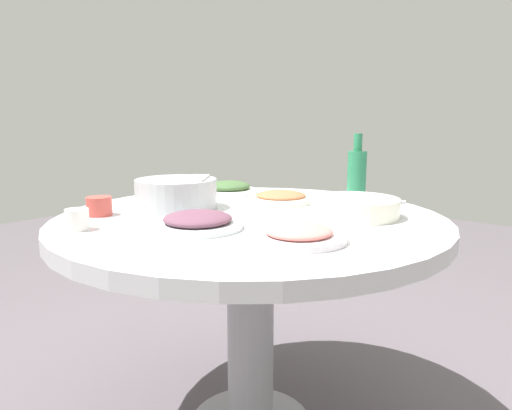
# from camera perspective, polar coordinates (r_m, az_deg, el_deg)

# --- Properties ---
(round_dining_table) EXTENTS (1.21, 1.21, 0.75)m
(round_dining_table) POSITION_cam_1_polar(r_m,az_deg,el_deg) (1.48, -0.71, -6.30)
(round_dining_table) COLOR #99999E
(round_dining_table) RESTS_ON ground
(rice_bowl) EXTENTS (0.27, 0.27, 0.11)m
(rice_bowl) POSITION_cam_1_polar(r_m,az_deg,el_deg) (1.58, -9.84, 1.48)
(rice_bowl) COLOR #B2B5BA
(rice_bowl) RESTS_ON round_dining_table
(soup_bowl) EXTENTS (0.27, 0.27, 0.06)m
(soup_bowl) POSITION_cam_1_polar(r_m,az_deg,el_deg) (1.45, 12.14, -0.32)
(soup_bowl) COLOR white
(soup_bowl) RESTS_ON round_dining_table
(dish_shrimp) EXTENTS (0.24, 0.24, 0.04)m
(dish_shrimp) POSITION_cam_1_polar(r_m,az_deg,el_deg) (1.14, 5.29, -3.62)
(dish_shrimp) COLOR silver
(dish_shrimp) RESTS_ON round_dining_table
(dish_tofu_braise) EXTENTS (0.22, 0.22, 0.04)m
(dish_tofu_braise) POSITION_cam_1_polar(r_m,az_deg,el_deg) (1.67, 3.08, 0.93)
(dish_tofu_braise) COLOR silver
(dish_tofu_braise) RESTS_ON round_dining_table
(dish_eggplant) EXTENTS (0.25, 0.25, 0.05)m
(dish_eggplant) POSITION_cam_1_polar(r_m,az_deg,el_deg) (1.27, -7.08, -2.07)
(dish_eggplant) COLOR silver
(dish_eggplant) RESTS_ON round_dining_table
(dish_greens) EXTENTS (0.22, 0.22, 0.05)m
(dish_greens) POSITION_cam_1_polar(r_m,az_deg,el_deg) (1.87, -3.41, 2.07)
(dish_greens) COLOR white
(dish_greens) RESTS_ON round_dining_table
(green_bottle) EXTENTS (0.07, 0.07, 0.25)m
(green_bottle) POSITION_cam_1_polar(r_m,az_deg,el_deg) (1.75, 12.36, 3.83)
(green_bottle) COLOR #287851
(green_bottle) RESTS_ON round_dining_table
(tea_cup_near) EXTENTS (0.08, 0.08, 0.06)m
(tea_cup_near) POSITION_cam_1_polar(r_m,az_deg,el_deg) (1.52, -18.84, -0.14)
(tea_cup_near) COLOR #BF463D
(tea_cup_near) RESTS_ON round_dining_table
(tea_cup_far) EXTENTS (0.06, 0.06, 0.06)m
(tea_cup_far) POSITION_cam_1_polar(r_m,az_deg,el_deg) (1.33, -21.28, -1.70)
(tea_cup_far) COLOR white
(tea_cup_far) RESTS_ON round_dining_table
(tea_cup_side) EXTENTS (0.08, 0.08, 0.07)m
(tea_cup_side) POSITION_cam_1_polar(r_m,az_deg,el_deg) (1.84, -9.75, 2.29)
(tea_cup_side) COLOR silver
(tea_cup_side) RESTS_ON round_dining_table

